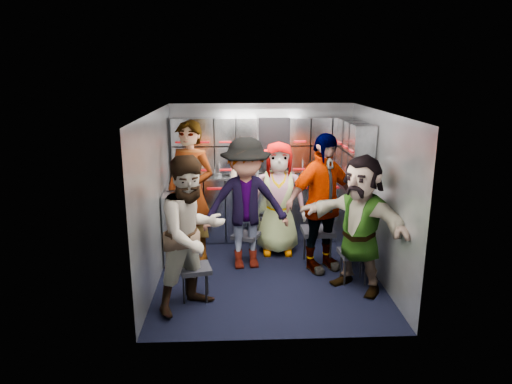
{
  "coord_description": "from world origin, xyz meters",
  "views": [
    {
      "loc": [
        -0.4,
        -5.48,
        2.59
      ],
      "look_at": [
        -0.14,
        0.35,
        1.02
      ],
      "focal_mm": 32.0,
      "sensor_mm": 36.0,
      "label": 1
    }
  ],
  "objects_px": {
    "jump_seat_center": "(277,222)",
    "jump_seat_mid_right": "(318,233)",
    "attendant_arc_d": "(322,203)",
    "attendant_arc_e": "(360,224)",
    "jump_seat_near_right": "(354,255)",
    "attendant_arc_a": "(192,234)",
    "jump_seat_near_left": "(195,270)",
    "attendant_arc_b": "(246,204)",
    "attendant_arc_c": "(278,198)",
    "jump_seat_mid_left": "(246,237)",
    "attendant_standing": "(191,192)"
  },
  "relations": [
    {
      "from": "attendant_arc_d",
      "to": "attendant_arc_e",
      "type": "height_order",
      "value": "attendant_arc_d"
    },
    {
      "from": "jump_seat_center",
      "to": "attendant_arc_d",
      "type": "distance_m",
      "value": 1.07
    },
    {
      "from": "jump_seat_near_right",
      "to": "attendant_arc_a",
      "type": "bearing_deg",
      "value": -164.21
    },
    {
      "from": "attendant_standing",
      "to": "attendant_arc_c",
      "type": "relative_size",
      "value": 1.2
    },
    {
      "from": "jump_seat_center",
      "to": "attendant_arc_b",
      "type": "height_order",
      "value": "attendant_arc_b"
    },
    {
      "from": "jump_seat_mid_left",
      "to": "attendant_arc_d",
      "type": "bearing_deg",
      "value": -17.35
    },
    {
      "from": "jump_seat_center",
      "to": "attendant_arc_c",
      "type": "distance_m",
      "value": 0.45
    },
    {
      "from": "jump_seat_center",
      "to": "attendant_arc_d",
      "type": "relative_size",
      "value": 0.27
    },
    {
      "from": "jump_seat_near_left",
      "to": "jump_seat_center",
      "type": "distance_m",
      "value": 1.9
    },
    {
      "from": "jump_seat_near_right",
      "to": "attendant_standing",
      "type": "height_order",
      "value": "attendant_standing"
    },
    {
      "from": "jump_seat_mid_right",
      "to": "jump_seat_near_right",
      "type": "bearing_deg",
      "value": -59.22
    },
    {
      "from": "attendant_arc_d",
      "to": "attendant_arc_e",
      "type": "distance_m",
      "value": 0.69
    },
    {
      "from": "jump_seat_near_right",
      "to": "attendant_arc_c",
      "type": "xyz_separation_m",
      "value": [
        -0.86,
        1.02,
        0.45
      ]
    },
    {
      "from": "attendant_standing",
      "to": "attendant_arc_e",
      "type": "distance_m",
      "value": 2.31
    },
    {
      "from": "attendant_standing",
      "to": "jump_seat_mid_right",
      "type": "bearing_deg",
      "value": 20.36
    },
    {
      "from": "jump_seat_near_right",
      "to": "attendant_arc_a",
      "type": "xyz_separation_m",
      "value": [
        -1.94,
        -0.55,
        0.5
      ]
    },
    {
      "from": "attendant_arc_b",
      "to": "attendant_arc_e",
      "type": "height_order",
      "value": "attendant_arc_b"
    },
    {
      "from": "attendant_arc_b",
      "to": "attendant_arc_e",
      "type": "distance_m",
      "value": 1.51
    },
    {
      "from": "jump_seat_mid_left",
      "to": "attendant_arc_b",
      "type": "xyz_separation_m",
      "value": [
        -0.0,
        -0.18,
        0.53
      ]
    },
    {
      "from": "jump_seat_mid_left",
      "to": "attendant_arc_e",
      "type": "height_order",
      "value": "attendant_arc_e"
    },
    {
      "from": "jump_seat_near_left",
      "to": "attendant_arc_a",
      "type": "height_order",
      "value": "attendant_arc_a"
    },
    {
      "from": "jump_seat_center",
      "to": "jump_seat_mid_right",
      "type": "height_order",
      "value": "jump_seat_mid_right"
    },
    {
      "from": "jump_seat_center",
      "to": "jump_seat_near_right",
      "type": "xyz_separation_m",
      "value": [
        0.86,
        -1.2,
        -0.03
      ]
    },
    {
      "from": "jump_seat_mid_left",
      "to": "jump_seat_mid_right",
      "type": "xyz_separation_m",
      "value": [
        0.98,
        -0.13,
        0.09
      ]
    },
    {
      "from": "jump_seat_mid_right",
      "to": "jump_seat_near_right",
      "type": "height_order",
      "value": "jump_seat_mid_right"
    },
    {
      "from": "attendant_standing",
      "to": "attendant_arc_b",
      "type": "distance_m",
      "value": 0.81
    },
    {
      "from": "jump_seat_center",
      "to": "attendant_arc_d",
      "type": "height_order",
      "value": "attendant_arc_d"
    },
    {
      "from": "jump_seat_near_left",
      "to": "jump_seat_mid_left",
      "type": "distance_m",
      "value": 1.24
    },
    {
      "from": "jump_seat_mid_right",
      "to": "attendant_arc_c",
      "type": "bearing_deg",
      "value": 139.75
    },
    {
      "from": "jump_seat_near_left",
      "to": "jump_seat_mid_right",
      "type": "relative_size",
      "value": 0.82
    },
    {
      "from": "jump_seat_mid_left",
      "to": "attendant_standing",
      "type": "bearing_deg",
      "value": 171.92
    },
    {
      "from": "attendant_arc_a",
      "to": "attendant_arc_c",
      "type": "relative_size",
      "value": 1.07
    },
    {
      "from": "jump_seat_mid_right",
      "to": "attendant_arc_c",
      "type": "distance_m",
      "value": 0.76
    },
    {
      "from": "jump_seat_mid_right",
      "to": "jump_seat_near_right",
      "type": "relative_size",
      "value": 1.21
    },
    {
      "from": "attendant_arc_a",
      "to": "attendant_arc_e",
      "type": "height_order",
      "value": "attendant_arc_a"
    },
    {
      "from": "attendant_arc_a",
      "to": "jump_seat_mid_right",
      "type": "bearing_deg",
      "value": -5.43
    },
    {
      "from": "jump_seat_near_left",
      "to": "attendant_standing",
      "type": "relative_size",
      "value": 0.21
    },
    {
      "from": "attendant_arc_c",
      "to": "attendant_arc_b",
      "type": "bearing_deg",
      "value": -131.44
    },
    {
      "from": "jump_seat_near_right",
      "to": "attendant_arc_e",
      "type": "height_order",
      "value": "attendant_arc_e"
    },
    {
      "from": "jump_seat_mid_right",
      "to": "attendant_arc_a",
      "type": "xyz_separation_m",
      "value": [
        -1.58,
        -1.14,
        0.43
      ]
    },
    {
      "from": "jump_seat_near_left",
      "to": "jump_seat_near_right",
      "type": "distance_m",
      "value": 1.97
    },
    {
      "from": "attendant_arc_c",
      "to": "jump_seat_near_right",
      "type": "bearing_deg",
      "value": -47.16
    },
    {
      "from": "attendant_arc_a",
      "to": "attendant_arc_b",
      "type": "relative_size",
      "value": 0.99
    },
    {
      "from": "attendant_arc_a",
      "to": "attendant_arc_b",
      "type": "distance_m",
      "value": 1.24
    },
    {
      "from": "attendant_arc_a",
      "to": "attendant_arc_b",
      "type": "xyz_separation_m",
      "value": [
        0.61,
        1.08,
        0.01
      ]
    },
    {
      "from": "jump_seat_center",
      "to": "jump_seat_mid_right",
      "type": "xyz_separation_m",
      "value": [
        0.51,
        -0.61,
        0.04
      ]
    },
    {
      "from": "jump_seat_near_left",
      "to": "attendant_arc_a",
      "type": "distance_m",
      "value": 0.54
    },
    {
      "from": "jump_seat_mid_right",
      "to": "attendant_arc_e",
      "type": "relative_size",
      "value": 0.3
    },
    {
      "from": "jump_seat_center",
      "to": "attendant_arc_e",
      "type": "bearing_deg",
      "value": -58.1
    },
    {
      "from": "attendant_standing",
      "to": "attendant_arc_e",
      "type": "bearing_deg",
      "value": 2.28
    }
  ]
}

